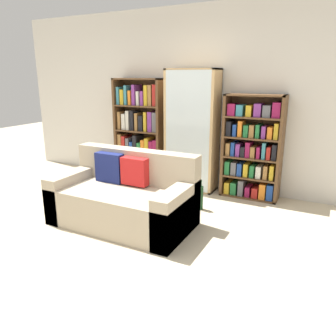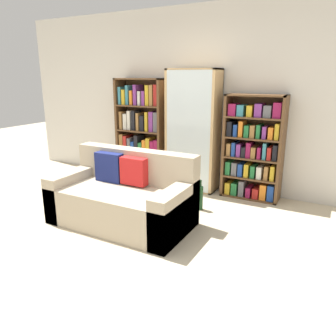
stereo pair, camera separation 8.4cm
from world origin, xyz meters
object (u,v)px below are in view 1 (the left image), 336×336
at_px(bookshelf_right, 252,149).
at_px(wine_bottle, 200,197).
at_px(couch, 124,199).
at_px(bookshelf_left, 140,133).
at_px(display_cabinet, 192,131).

relative_size(bookshelf_right, wine_bottle, 3.60).
xyz_separation_m(couch, bookshelf_left, (-0.72, 1.56, 0.49)).
xyz_separation_m(couch, bookshelf_right, (1.12, 1.56, 0.40)).
bearing_deg(wine_bottle, couch, -130.04).
relative_size(display_cabinet, wine_bottle, 4.44).
bearing_deg(bookshelf_left, wine_bottle, -29.28).
bearing_deg(bookshelf_right, bookshelf_left, -179.98).
xyz_separation_m(bookshelf_left, wine_bottle, (1.38, -0.77, -0.63)).
relative_size(couch, bookshelf_left, 0.98).
height_order(bookshelf_right, wine_bottle, bookshelf_right).
bearing_deg(bookshelf_right, couch, -125.68).
bearing_deg(bookshelf_right, wine_bottle, -120.72).
bearing_deg(couch, display_cabinet, 82.48).
height_order(bookshelf_left, wine_bottle, bookshelf_left).
height_order(display_cabinet, bookshelf_right, display_cabinet).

